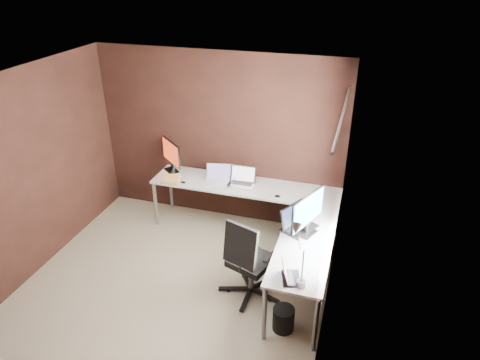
{
  "coord_description": "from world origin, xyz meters",
  "views": [
    {
      "loc": [
        1.93,
        -3.56,
        3.58
      ],
      "look_at": [
        0.57,
        0.95,
        1.1
      ],
      "focal_mm": 32.0,
      "sensor_mm": 36.0,
      "label": 1
    }
  ],
  "objects_px": {
    "drawer_pedestal": "(307,236)",
    "book_stack": "(171,179)",
    "wastebasket": "(283,319)",
    "laptop_white": "(219,178)",
    "desk_lamp": "(298,247)",
    "laptop_silver": "(242,181)",
    "laptop_black_big": "(297,223)",
    "monitor_right": "(308,212)",
    "laptop_black_small": "(289,276)",
    "monitor_left": "(171,154)",
    "office_chair": "(249,273)"
  },
  "relations": [
    {
      "from": "monitor_left",
      "to": "office_chair",
      "type": "bearing_deg",
      "value": -0.99
    },
    {
      "from": "laptop_white",
      "to": "desk_lamp",
      "type": "height_order",
      "value": "desk_lamp"
    },
    {
      "from": "laptop_black_big",
      "to": "book_stack",
      "type": "xyz_separation_m",
      "value": [
        -1.91,
        0.63,
        -0.02
      ]
    },
    {
      "from": "book_stack",
      "to": "desk_lamp",
      "type": "relative_size",
      "value": 0.42
    },
    {
      "from": "monitor_right",
      "to": "laptop_black_small",
      "type": "bearing_deg",
      "value": -159.53
    },
    {
      "from": "book_stack",
      "to": "wastebasket",
      "type": "distance_m",
      "value": 2.56
    },
    {
      "from": "laptop_silver",
      "to": "desk_lamp",
      "type": "xyz_separation_m",
      "value": [
        1.08,
        -1.79,
        0.36
      ]
    },
    {
      "from": "monitor_right",
      "to": "book_stack",
      "type": "bearing_deg",
      "value": 93.75
    },
    {
      "from": "wastebasket",
      "to": "book_stack",
      "type": "bearing_deg",
      "value": 142.27
    },
    {
      "from": "laptop_white",
      "to": "wastebasket",
      "type": "xyz_separation_m",
      "value": [
        1.32,
        -1.72,
        -0.65
      ]
    },
    {
      "from": "laptop_black_small",
      "to": "desk_lamp",
      "type": "xyz_separation_m",
      "value": [
        0.07,
        -0.0,
        0.37
      ]
    },
    {
      "from": "monitor_right",
      "to": "laptop_white",
      "type": "xyz_separation_m",
      "value": [
        -1.39,
        0.92,
        -0.24
      ]
    },
    {
      "from": "desk_lamp",
      "to": "office_chair",
      "type": "bearing_deg",
      "value": 123.42
    },
    {
      "from": "laptop_black_big",
      "to": "office_chair",
      "type": "distance_m",
      "value": 0.8
    },
    {
      "from": "laptop_white",
      "to": "desk_lamp",
      "type": "distance_m",
      "value": 2.3
    },
    {
      "from": "monitor_right",
      "to": "book_stack",
      "type": "relative_size",
      "value": 2.14
    },
    {
      "from": "book_stack",
      "to": "office_chair",
      "type": "xyz_separation_m",
      "value": [
        1.46,
        -1.1,
        -0.46
      ]
    },
    {
      "from": "wastebasket",
      "to": "laptop_white",
      "type": "bearing_deg",
      "value": 127.56
    },
    {
      "from": "laptop_silver",
      "to": "laptop_black_big",
      "type": "relative_size",
      "value": 0.74
    },
    {
      "from": "office_chair",
      "to": "laptop_white",
      "type": "bearing_deg",
      "value": 141.51
    },
    {
      "from": "book_stack",
      "to": "office_chair",
      "type": "distance_m",
      "value": 1.89
    },
    {
      "from": "drawer_pedestal",
      "to": "book_stack",
      "type": "xyz_separation_m",
      "value": [
        -1.98,
        0.15,
        0.47
      ]
    },
    {
      "from": "laptop_black_big",
      "to": "desk_lamp",
      "type": "height_order",
      "value": "desk_lamp"
    },
    {
      "from": "laptop_white",
      "to": "laptop_silver",
      "type": "height_order",
      "value": "laptop_silver"
    },
    {
      "from": "laptop_white",
      "to": "office_chair",
      "type": "relative_size",
      "value": 0.38
    },
    {
      "from": "monitor_right",
      "to": "desk_lamp",
      "type": "distance_m",
      "value": 0.86
    },
    {
      "from": "monitor_right",
      "to": "book_stack",
      "type": "xyz_separation_m",
      "value": [
        -2.03,
        0.72,
        -0.25
      ]
    },
    {
      "from": "laptop_black_small",
      "to": "wastebasket",
      "type": "relative_size",
      "value": 1.08
    },
    {
      "from": "monitor_left",
      "to": "desk_lamp",
      "type": "height_order",
      "value": "desk_lamp"
    },
    {
      "from": "monitor_right",
      "to": "book_stack",
      "type": "height_order",
      "value": "monitor_right"
    },
    {
      "from": "monitor_left",
      "to": "laptop_black_small",
      "type": "bearing_deg",
      "value": -0.88
    },
    {
      "from": "monitor_right",
      "to": "laptop_silver",
      "type": "relative_size",
      "value": 1.57
    },
    {
      "from": "laptop_white",
      "to": "monitor_right",
      "type": "bearing_deg",
      "value": -44.36
    },
    {
      "from": "monitor_left",
      "to": "laptop_black_big",
      "type": "xyz_separation_m",
      "value": [
        2.04,
        -0.96,
        -0.21
      ]
    },
    {
      "from": "drawer_pedestal",
      "to": "laptop_white",
      "type": "relative_size",
      "value": 1.52
    },
    {
      "from": "laptop_white",
      "to": "office_chair",
      "type": "distance_m",
      "value": 1.61
    },
    {
      "from": "monitor_left",
      "to": "laptop_white",
      "type": "xyz_separation_m",
      "value": [
        0.77,
        -0.12,
        -0.21
      ]
    },
    {
      "from": "desk_lamp",
      "to": "office_chair",
      "type": "xyz_separation_m",
      "value": [
        -0.6,
        0.47,
        -0.84
      ]
    },
    {
      "from": "drawer_pedestal",
      "to": "laptop_black_big",
      "type": "relative_size",
      "value": 1.2
    },
    {
      "from": "book_stack",
      "to": "laptop_silver",
      "type": "bearing_deg",
      "value": 12.71
    },
    {
      "from": "monitor_left",
      "to": "laptop_silver",
      "type": "relative_size",
      "value": 1.28
    },
    {
      "from": "drawer_pedestal",
      "to": "wastebasket",
      "type": "height_order",
      "value": "drawer_pedestal"
    },
    {
      "from": "drawer_pedestal",
      "to": "desk_lamp",
      "type": "distance_m",
      "value": 1.65
    },
    {
      "from": "monitor_left",
      "to": "desk_lamp",
      "type": "bearing_deg",
      "value": -0.03
    },
    {
      "from": "drawer_pedestal",
      "to": "laptop_silver",
      "type": "distance_m",
      "value": 1.17
    },
    {
      "from": "book_stack",
      "to": "laptop_black_small",
      "type": "bearing_deg",
      "value": -38.07
    },
    {
      "from": "laptop_white",
      "to": "desk_lamp",
      "type": "relative_size",
      "value": 0.6
    },
    {
      "from": "drawer_pedestal",
      "to": "desk_lamp",
      "type": "bearing_deg",
      "value": -86.77
    },
    {
      "from": "monitor_right",
      "to": "laptop_black_big",
      "type": "height_order",
      "value": "monitor_right"
    },
    {
      "from": "book_stack",
      "to": "desk_lamp",
      "type": "distance_m",
      "value": 2.62
    }
  ]
}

